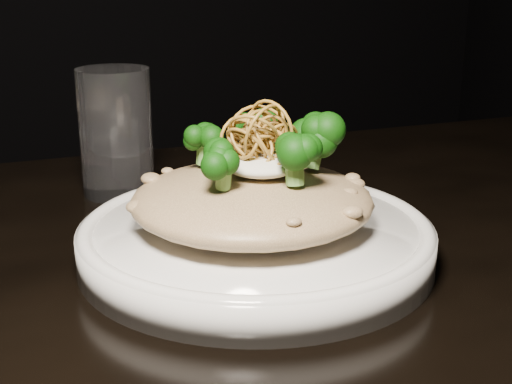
{
  "coord_description": "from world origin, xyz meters",
  "views": [
    {
      "loc": [
        -0.22,
        -0.44,
        0.97
      ],
      "look_at": [
        -0.03,
        0.04,
        0.81
      ],
      "focal_mm": 50.0,
      "sensor_mm": 36.0,
      "label": 1
    }
  ],
  "objects": [
    {
      "name": "table",
      "position": [
        0.0,
        0.0,
        0.67
      ],
      "size": [
        1.1,
        0.8,
        0.75
      ],
      "color": "black",
      "rests_on": "ground"
    },
    {
      "name": "plate",
      "position": [
        -0.03,
        0.04,
        0.76
      ],
      "size": [
        0.27,
        0.27,
        0.03
      ],
      "primitive_type": "cylinder",
      "color": "silver",
      "rests_on": "table"
    },
    {
      "name": "risotto",
      "position": [
        -0.04,
        0.04,
        0.8
      ],
      "size": [
        0.18,
        0.18,
        0.04
      ],
      "primitive_type": "ellipsoid",
      "color": "brown",
      "rests_on": "plate"
    },
    {
      "name": "broccoli",
      "position": [
        -0.03,
        0.04,
        0.84
      ],
      "size": [
        0.12,
        0.12,
        0.04
      ],
      "primitive_type": null,
      "color": "black",
      "rests_on": "risotto"
    },
    {
      "name": "cheese",
      "position": [
        -0.03,
        0.04,
        0.83
      ],
      "size": [
        0.06,
        0.06,
        0.02
      ],
      "primitive_type": "ellipsoid",
      "color": "silver",
      "rests_on": "risotto"
    },
    {
      "name": "shallots",
      "position": [
        -0.03,
        0.04,
        0.85
      ],
      "size": [
        0.05,
        0.05,
        0.03
      ],
      "primitive_type": null,
      "color": "brown",
      "rests_on": "cheese"
    },
    {
      "name": "drinking_glass",
      "position": [
        -0.1,
        0.24,
        0.81
      ],
      "size": [
        0.08,
        0.08,
        0.12
      ],
      "primitive_type": "cylinder",
      "rotation": [
        0.0,
        0.0,
        -0.12
      ],
      "color": "white",
      "rests_on": "table"
    }
  ]
}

